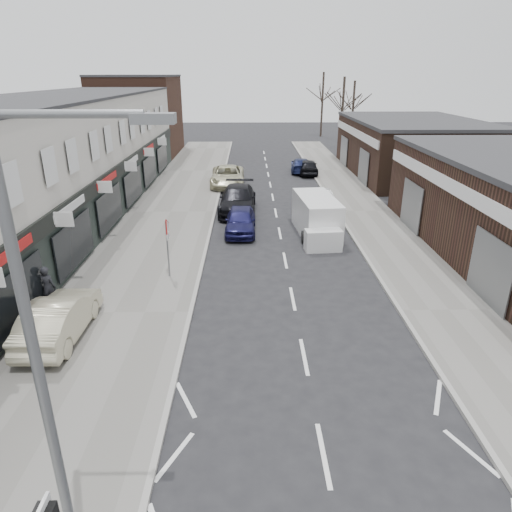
{
  "coord_description": "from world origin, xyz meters",
  "views": [
    {
      "loc": [
        -1.72,
        -6.19,
        8.35
      ],
      "look_at": [
        -1.49,
        8.11,
        2.6
      ],
      "focal_mm": 32.0,
      "sensor_mm": 36.0,
      "label": 1
    }
  ],
  "objects_px": {
    "parked_car_left_a": "(241,221)",
    "street_lamp": "(49,361)",
    "parked_car_right_b": "(308,167)",
    "white_van": "(317,218)",
    "pedestrian": "(48,288)",
    "parked_car_left_c": "(228,176)",
    "parked_car_right_c": "(301,165)",
    "parked_car_left_b": "(238,199)",
    "parked_car_right_a": "(315,199)",
    "sedan_on_pavement": "(59,317)",
    "warning_sign": "(167,231)"
  },
  "relations": [
    {
      "from": "parked_car_left_a",
      "to": "street_lamp",
      "type": "bearing_deg",
      "value": -96.04
    },
    {
      "from": "street_lamp",
      "to": "parked_car_right_b",
      "type": "distance_m",
      "value": 35.85
    },
    {
      "from": "white_van",
      "to": "pedestrian",
      "type": "distance_m",
      "value": 14.11
    },
    {
      "from": "pedestrian",
      "to": "parked_car_right_b",
      "type": "distance_m",
      "value": 27.83
    },
    {
      "from": "parked_car_left_c",
      "to": "pedestrian",
      "type": "bearing_deg",
      "value": -106.63
    },
    {
      "from": "street_lamp",
      "to": "parked_car_right_c",
      "type": "distance_m",
      "value": 36.83
    },
    {
      "from": "parked_car_left_b",
      "to": "parked_car_right_b",
      "type": "xyz_separation_m",
      "value": [
        5.94,
        11.57,
        -0.13
      ]
    },
    {
      "from": "white_van",
      "to": "parked_car_right_a",
      "type": "relative_size",
      "value": 1.19
    },
    {
      "from": "white_van",
      "to": "pedestrian",
      "type": "relative_size",
      "value": 3.25
    },
    {
      "from": "parked_car_left_a",
      "to": "parked_car_right_c",
      "type": "distance_m",
      "value": 17.64
    },
    {
      "from": "parked_car_left_c",
      "to": "parked_car_right_a",
      "type": "xyz_separation_m",
      "value": [
        5.98,
        -7.15,
        -0.01
      ]
    },
    {
      "from": "sedan_on_pavement",
      "to": "parked_car_left_b",
      "type": "relative_size",
      "value": 0.78
    },
    {
      "from": "parked_car_right_a",
      "to": "white_van",
      "type": "bearing_deg",
      "value": 77.18
    },
    {
      "from": "street_lamp",
      "to": "white_van",
      "type": "distance_m",
      "value": 19.98
    },
    {
      "from": "warning_sign",
      "to": "sedan_on_pavement",
      "type": "xyz_separation_m",
      "value": [
        -2.87,
        -4.84,
        -1.37
      ]
    },
    {
      "from": "street_lamp",
      "to": "parked_car_left_a",
      "type": "relative_size",
      "value": 1.94
    },
    {
      "from": "warning_sign",
      "to": "parked_car_right_c",
      "type": "height_order",
      "value": "warning_sign"
    },
    {
      "from": "parked_car_right_b",
      "to": "parked_car_right_c",
      "type": "bearing_deg",
      "value": -64.35
    },
    {
      "from": "street_lamp",
      "to": "warning_sign",
      "type": "height_order",
      "value": "street_lamp"
    },
    {
      "from": "parked_car_right_a",
      "to": "parked_car_right_c",
      "type": "xyz_separation_m",
      "value": [
        0.42,
        12.6,
        -0.14
      ]
    },
    {
      "from": "white_van",
      "to": "parked_car_left_c",
      "type": "bearing_deg",
      "value": 109.04
    },
    {
      "from": "parked_car_right_c",
      "to": "parked_car_right_a",
      "type": "bearing_deg",
      "value": 93.45
    },
    {
      "from": "street_lamp",
      "to": "parked_car_right_b",
      "type": "xyz_separation_m",
      "value": [
        8.03,
        34.72,
        -3.95
      ]
    },
    {
      "from": "parked_car_left_a",
      "to": "parked_car_left_c",
      "type": "height_order",
      "value": "parked_car_left_c"
    },
    {
      "from": "sedan_on_pavement",
      "to": "pedestrian",
      "type": "distance_m",
      "value": 2.31
    },
    {
      "from": "parked_car_left_b",
      "to": "parked_car_right_c",
      "type": "height_order",
      "value": "parked_car_left_b"
    },
    {
      "from": "pedestrian",
      "to": "parked_car_left_a",
      "type": "xyz_separation_m",
      "value": [
        7.0,
        9.02,
        -0.26
      ]
    },
    {
      "from": "white_van",
      "to": "parked_car_right_b",
      "type": "xyz_separation_m",
      "value": [
        1.5,
        16.18,
        -0.31
      ]
    },
    {
      "from": "pedestrian",
      "to": "parked_car_left_c",
      "type": "height_order",
      "value": "pedestrian"
    },
    {
      "from": "parked_car_left_a",
      "to": "parked_car_right_c",
      "type": "xyz_separation_m",
      "value": [
        5.2,
        16.86,
        -0.08
      ]
    },
    {
      "from": "parked_car_right_a",
      "to": "parked_car_right_b",
      "type": "relative_size",
      "value": 1.17
    },
    {
      "from": "sedan_on_pavement",
      "to": "parked_car_right_c",
      "type": "height_order",
      "value": "sedan_on_pavement"
    },
    {
      "from": "pedestrian",
      "to": "street_lamp",
      "type": "bearing_deg",
      "value": 123.98
    },
    {
      "from": "white_van",
      "to": "parked_car_right_c",
      "type": "distance_m",
      "value": 17.33
    },
    {
      "from": "white_van",
      "to": "parked_car_left_b",
      "type": "xyz_separation_m",
      "value": [
        -4.44,
        4.62,
        -0.18
      ]
    },
    {
      "from": "warning_sign",
      "to": "parked_car_right_c",
      "type": "xyz_separation_m",
      "value": [
        8.16,
        23.03,
        -1.58
      ]
    },
    {
      "from": "pedestrian",
      "to": "parked_car_left_c",
      "type": "distance_m",
      "value": 21.24
    },
    {
      "from": "pedestrian",
      "to": "parked_car_right_a",
      "type": "height_order",
      "value": "pedestrian"
    },
    {
      "from": "street_lamp",
      "to": "pedestrian",
      "type": "relative_size",
      "value": 4.73
    },
    {
      "from": "sedan_on_pavement",
      "to": "parked_car_right_c",
      "type": "relative_size",
      "value": 1.01
    },
    {
      "from": "parked_car_right_a",
      "to": "parked_car_left_a",
      "type": "bearing_deg",
      "value": 35.93
    },
    {
      "from": "street_lamp",
      "to": "sedan_on_pavement",
      "type": "relative_size",
      "value": 1.86
    },
    {
      "from": "street_lamp",
      "to": "parked_car_left_a",
      "type": "height_order",
      "value": "street_lamp"
    },
    {
      "from": "street_lamp",
      "to": "parked_car_left_b",
      "type": "bearing_deg",
      "value": 84.86
    },
    {
      "from": "parked_car_right_b",
      "to": "parked_car_left_c",
      "type": "bearing_deg",
      "value": 33.43
    },
    {
      "from": "warning_sign",
      "to": "parked_car_right_a",
      "type": "distance_m",
      "value": 13.07
    },
    {
      "from": "parked_car_left_a",
      "to": "parked_car_right_c",
      "type": "height_order",
      "value": "parked_car_left_a"
    },
    {
      "from": "parked_car_left_b",
      "to": "parked_car_right_a",
      "type": "relative_size",
      "value": 1.2
    },
    {
      "from": "street_lamp",
      "to": "warning_sign",
      "type": "xyz_separation_m",
      "value": [
        -0.63,
        12.8,
        -2.42
      ]
    },
    {
      "from": "street_lamp",
      "to": "parked_car_right_a",
      "type": "height_order",
      "value": "street_lamp"
    }
  ]
}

